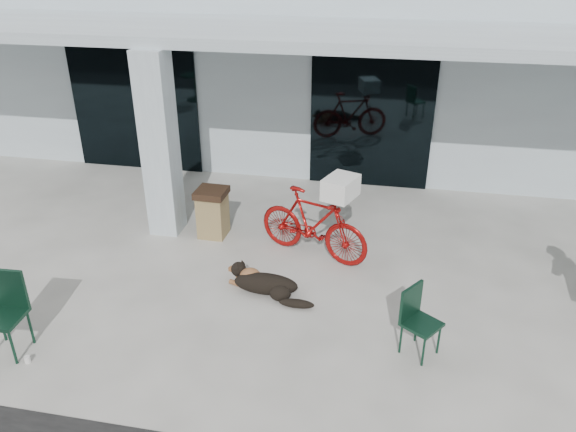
% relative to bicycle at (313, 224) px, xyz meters
% --- Properties ---
extents(ground, '(80.00, 80.00, 0.00)m').
position_rel_bicycle_xyz_m(ground, '(-1.14, -1.90, -0.57)').
color(ground, beige).
rests_on(ground, ground).
extents(building, '(22.00, 7.00, 4.50)m').
position_rel_bicycle_xyz_m(building, '(-1.14, 6.60, 1.68)').
color(building, silver).
rests_on(building, ground).
extents(storefront_glass_left, '(2.80, 0.06, 2.70)m').
position_rel_bicycle_xyz_m(storefront_glass_left, '(-4.34, 3.08, 0.78)').
color(storefront_glass_left, black).
rests_on(storefront_glass_left, ground).
extents(storefront_glass_right, '(2.40, 0.06, 2.70)m').
position_rel_bicycle_xyz_m(storefront_glass_right, '(0.66, 3.08, 0.78)').
color(storefront_glass_right, black).
rests_on(storefront_glass_right, ground).
extents(column, '(0.50, 0.50, 3.12)m').
position_rel_bicycle_xyz_m(column, '(-2.64, 0.40, 0.99)').
color(column, silver).
rests_on(column, ground).
extents(overhang, '(22.00, 2.80, 0.18)m').
position_rel_bicycle_xyz_m(overhang, '(-1.14, 1.70, 2.64)').
color(overhang, silver).
rests_on(overhang, column).
extents(bicycle, '(1.97, 1.17, 1.14)m').
position_rel_bicycle_xyz_m(bicycle, '(0.00, 0.00, 0.00)').
color(bicycle, maroon).
rests_on(bicycle, ground).
extents(laundry_basket, '(0.57, 0.66, 0.33)m').
position_rel_bicycle_xyz_m(laundry_basket, '(0.42, -0.16, 0.74)').
color(laundry_basket, white).
rests_on(laundry_basket, bicycle).
extents(dog, '(1.14, 0.72, 0.36)m').
position_rel_bicycle_xyz_m(dog, '(-0.50, -1.20, -0.39)').
color(dog, black).
rests_on(dog, ground).
extents(cup_near_dog, '(0.08, 0.08, 0.09)m').
position_rel_bicycle_xyz_m(cup_near_dog, '(-3.01, -3.20, -0.53)').
color(cup_near_dog, white).
rests_on(cup_near_dog, ground).
extents(cafe_chair_near, '(0.51, 0.55, 1.07)m').
position_rel_bicycle_xyz_m(cafe_chair_near, '(-3.34, -3.05, -0.04)').
color(cafe_chair_near, '#123525').
rests_on(cafe_chair_near, ground).
extents(cafe_chair_far_a, '(0.60, 0.59, 0.90)m').
position_rel_bicycle_xyz_m(cafe_chair_far_a, '(1.66, -2.09, -0.12)').
color(cafe_chair_far_a, '#123525').
rests_on(cafe_chair_far_a, ground).
extents(trash_receptacle, '(0.52, 0.52, 0.86)m').
position_rel_bicycle_xyz_m(trash_receptacle, '(-1.79, 0.36, -0.14)').
color(trash_receptacle, olive).
rests_on(trash_receptacle, ground).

